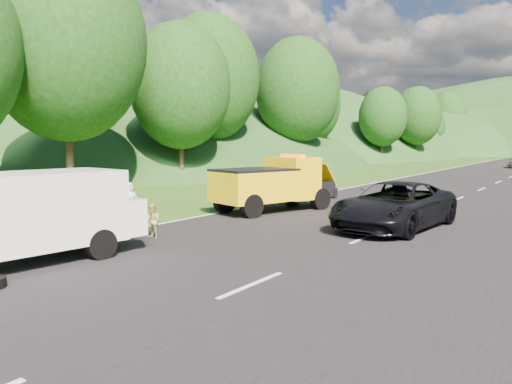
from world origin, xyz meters
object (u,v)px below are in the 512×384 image
Objects in this scene: woman at (131,229)px; child at (153,239)px; tow_truck at (275,184)px; white_van at (19,214)px; suitcase at (104,219)px; passing_suv at (394,229)px.

woman reaches higher than child.
woman is at bearing 166.00° from child.
tow_truck reaches higher than white_van.
tow_truck is 7.18m from suitcase.
passing_suv reaches higher than child.
white_van reaches higher than suitcase.
woman is at bearing 26.68° from suitcase.
suitcase is (-2.63, 0.32, 0.32)m from child.
white_van is at bearing -84.58° from child.
passing_suv is at bearing 67.13° from white_van.
tow_truck is at bearing 69.43° from suitcase.
white_van is at bearing -115.04° from passing_suv.
woman is 0.28× the size of passing_suv.
woman is (-1.67, -6.25, -1.15)m from tow_truck.
white_van is 1.16× the size of passing_suv.
white_van reaches higher than child.
woman is 2.44× the size of suitcase.
tow_truck reaches higher than woman.
passing_suv is (8.01, 5.46, -0.32)m from suitcase.
woman is 8.77m from passing_suv.
suitcase is at bearing 117.12° from woman.
white_van is 5.16m from woman.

